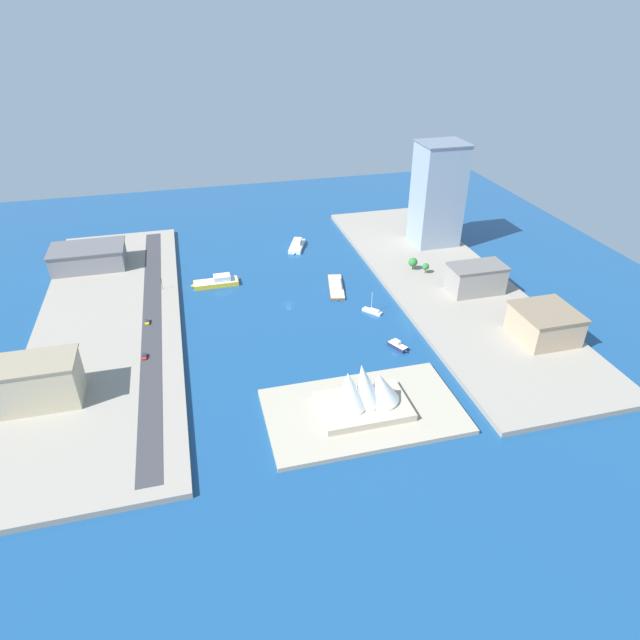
% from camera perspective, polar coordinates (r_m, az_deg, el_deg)
% --- Properties ---
extents(ground_plane, '(440.00, 440.00, 0.00)m').
position_cam_1_polar(ground_plane, '(291.14, -3.32, 1.64)').
color(ground_plane, navy).
extents(quay_west, '(70.00, 240.00, 2.58)m').
position_cam_1_polar(quay_west, '(318.50, 13.12, 3.83)').
color(quay_west, gray).
rests_on(quay_west, ground_plane).
extents(quay_east, '(70.00, 240.00, 2.58)m').
position_cam_1_polar(quay_east, '(290.23, -21.39, -0.48)').
color(quay_east, gray).
rests_on(quay_east, ground_plane).
extents(peninsula_point, '(77.35, 45.26, 2.00)m').
position_cam_1_polar(peninsula_point, '(218.59, 4.57, -9.54)').
color(peninsula_point, '#A89E89').
rests_on(peninsula_point, ground_plane).
extents(road_strip, '(9.25, 228.00, 0.15)m').
position_cam_1_polar(road_strip, '(287.03, -17.29, 0.30)').
color(road_strip, '#38383D').
rests_on(road_strip, quay_east).
extents(barge_flat_brown, '(13.90, 31.02, 3.31)m').
position_cam_1_polar(barge_flat_brown, '(307.29, 1.70, 3.62)').
color(barge_flat_brown, brown).
rests_on(barge_flat_brown, ground_plane).
extents(ferry_white_commuter, '(15.16, 22.92, 5.30)m').
position_cam_1_polar(ferry_white_commuter, '(358.17, -2.45, 7.87)').
color(ferry_white_commuter, silver).
rests_on(ferry_white_commuter, ground_plane).
extents(patrol_launch_navy, '(7.99, 11.52, 3.81)m').
position_cam_1_polar(patrol_launch_navy, '(256.99, 8.21, -2.72)').
color(patrol_launch_navy, '#1E284C').
rests_on(patrol_launch_navy, ground_plane).
extents(ferry_yellow_fast, '(26.92, 8.85, 5.82)m').
position_cam_1_polar(ferry_yellow_fast, '(315.23, -10.79, 3.97)').
color(ferry_yellow_fast, yellow).
rests_on(ferry_yellow_fast, ground_plane).
extents(sailboat_small_white, '(9.16, 10.29, 12.05)m').
position_cam_1_polar(sailboat_small_white, '(284.01, 5.53, 0.95)').
color(sailboat_small_white, white).
rests_on(sailboat_small_white, ground_plane).
extents(warehouse_low_gray, '(42.55, 26.54, 12.63)m').
position_cam_1_polar(warehouse_low_gray, '(352.16, -23.20, 6.14)').
color(warehouse_low_gray, gray).
rests_on(warehouse_low_gray, quay_east).
extents(tower_tall_glass, '(28.55, 25.43, 64.17)m').
position_cam_1_polar(tower_tall_glass, '(357.81, 12.27, 12.81)').
color(tower_tall_glass, '#8C9EB2').
rests_on(tower_tall_glass, quay_west).
extents(carpark_squat_concrete, '(30.08, 17.06, 15.66)m').
position_cam_1_polar(carpark_squat_concrete, '(306.88, 16.10, 4.23)').
color(carpark_squat_concrete, gray).
rests_on(carpark_squat_concrete, quay_west).
extents(apartment_midrise_tan, '(26.57, 27.13, 14.59)m').
position_cam_1_polar(apartment_midrise_tan, '(275.86, 22.58, -0.36)').
color(apartment_midrise_tan, tan).
rests_on(apartment_midrise_tan, quay_west).
extents(office_block_beige, '(32.48, 19.43, 19.21)m').
position_cam_1_polar(office_block_beige, '(241.48, -27.62, -5.78)').
color(office_block_beige, '#C6B793').
rests_on(office_block_beige, quay_east).
extents(pickup_red, '(2.08, 4.67, 1.53)m').
position_cam_1_polar(pickup_red, '(256.23, -18.01, -3.63)').
color(pickup_red, black).
rests_on(pickup_red, road_strip).
extents(taxi_yellow_cab, '(2.04, 4.86, 1.51)m').
position_cam_1_polar(taxi_yellow_cab, '(282.13, -17.74, -0.16)').
color(taxi_yellow_cab, black).
rests_on(taxi_yellow_cab, road_strip).
extents(traffic_light_waterfront, '(0.36, 0.36, 6.50)m').
position_cam_1_polar(traffic_light_waterfront, '(311.38, -16.35, 3.87)').
color(traffic_light_waterfront, black).
rests_on(traffic_light_waterfront, quay_east).
extents(opera_landmark, '(35.55, 23.78, 22.91)m').
position_cam_1_polar(opera_landmark, '(212.48, 4.68, -7.57)').
color(opera_landmark, '#BCAD93').
rests_on(opera_landmark, peninsula_point).
extents(park_tree_cluster, '(10.01, 11.14, 7.47)m').
position_cam_1_polar(park_tree_cluster, '(324.55, 10.16, 5.87)').
color(park_tree_cluster, brown).
rests_on(park_tree_cluster, quay_west).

